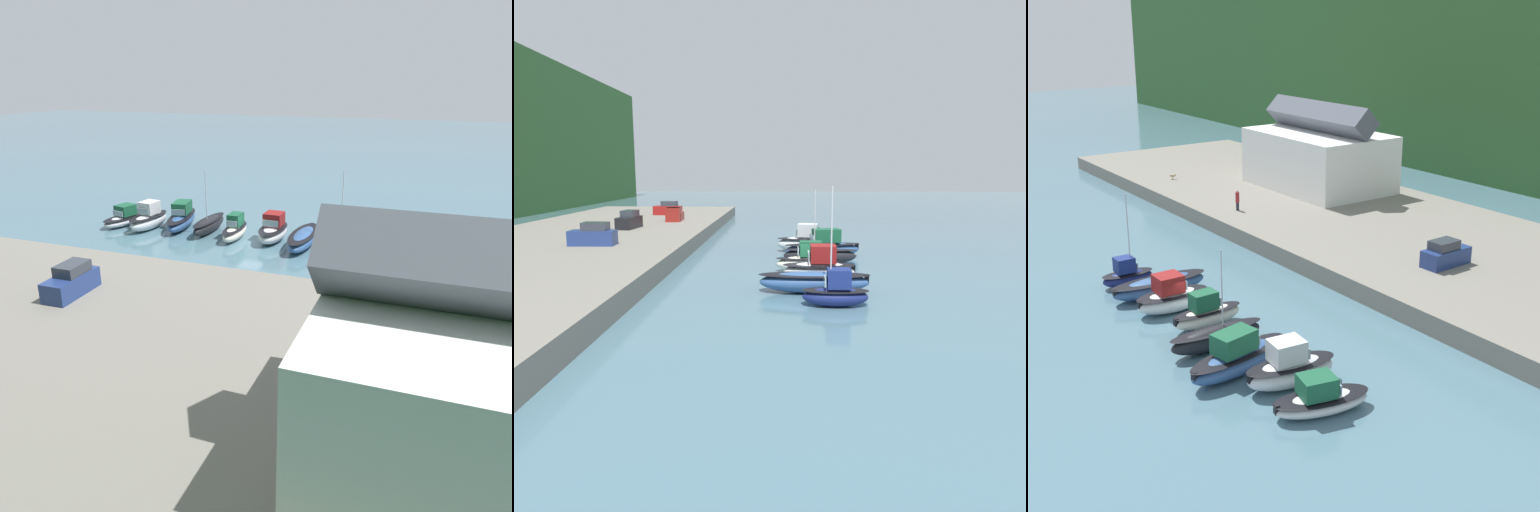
% 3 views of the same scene
% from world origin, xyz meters
% --- Properties ---
extents(ground_plane, '(320.00, 320.00, 0.00)m').
position_xyz_m(ground_plane, '(0.00, 0.00, 0.00)').
color(ground_plane, slate).
extents(quay_promenade, '(110.44, 24.82, 1.61)m').
position_xyz_m(quay_promenade, '(0.00, 23.58, 0.81)').
color(quay_promenade, gray).
rests_on(quay_promenade, ground_plane).
extents(moored_boat_0, '(1.90, 4.31, 7.61)m').
position_xyz_m(moored_boat_0, '(-8.88, -1.73, 0.89)').
color(moored_boat_0, navy).
rests_on(moored_boat_0, ground_plane).
extents(moored_boat_1, '(2.40, 7.91, 1.53)m').
position_xyz_m(moored_boat_1, '(-5.40, -0.55, 0.81)').
color(moored_boat_1, '#33568E').
rests_on(moored_boat_1, ground_plane).
extents(moored_boat_2, '(2.54, 5.63, 2.91)m').
position_xyz_m(moored_boat_2, '(-2.07, -1.16, 1.08)').
color(moored_boat_2, silver).
rests_on(moored_boat_2, ground_plane).
extents(moored_boat_3, '(1.86, 5.38, 2.64)m').
position_xyz_m(moored_boat_3, '(1.82, -0.42, 0.97)').
color(moored_boat_3, white).
rests_on(moored_boat_3, ground_plane).
extents(moored_boat_4, '(1.75, 6.77, 6.84)m').
position_xyz_m(moored_boat_4, '(5.32, -1.65, 0.85)').
color(moored_boat_4, black).
rests_on(moored_boat_4, ground_plane).
extents(moored_boat_5, '(3.64, 7.86, 2.85)m').
position_xyz_m(moored_boat_5, '(8.90, -2.21, 1.06)').
color(moored_boat_5, '#33568E').
rests_on(moored_boat_5, ground_plane).
extents(moored_boat_6, '(2.91, 6.04, 3.02)m').
position_xyz_m(moored_boat_6, '(12.06, -0.57, 1.13)').
color(moored_boat_6, silver).
rests_on(moored_boat_6, ground_plane).
extents(moored_boat_7, '(3.52, 6.11, 2.28)m').
position_xyz_m(moored_boat_7, '(15.43, -0.94, 0.81)').
color(moored_boat_7, silver).
rests_on(moored_boat_7, ground_plane).
extents(parked_car_0, '(2.24, 4.37, 2.16)m').
position_xyz_m(parked_car_0, '(37.44, 19.86, 2.53)').
color(parked_car_0, maroon).
rests_on(parked_car_0, quay_promenade).
extents(parked_car_1, '(1.89, 4.24, 2.16)m').
position_xyz_m(parked_car_1, '(5.79, 19.46, 2.53)').
color(parked_car_1, navy).
rests_on(parked_car_1, quay_promenade).
extents(parked_car_2, '(4.35, 2.19, 2.16)m').
position_xyz_m(parked_car_2, '(19.39, 20.32, 2.53)').
color(parked_car_2, black).
rests_on(parked_car_2, quay_promenade).
extents(pickup_truck_0, '(4.86, 2.29, 1.90)m').
position_xyz_m(pickup_truck_0, '(28.32, 16.83, 2.44)').
color(pickup_truck_0, maroon).
rests_on(pickup_truck_0, quay_promenade).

